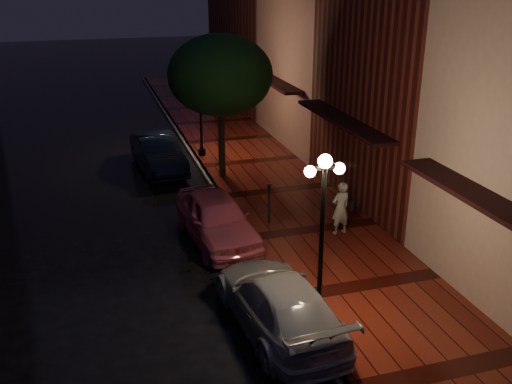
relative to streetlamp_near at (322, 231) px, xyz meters
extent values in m
plane|color=black|center=(-0.35, 5.00, -2.60)|extent=(120.00, 120.00, 0.00)
cube|color=#49130D|center=(1.90, 5.00, -2.53)|extent=(4.50, 60.00, 0.15)
cube|color=#595451|center=(-0.35, 5.00, -2.53)|extent=(0.25, 60.00, 0.15)
cube|color=#511914|center=(6.65, 7.00, 2.90)|extent=(5.00, 8.00, 11.00)
cube|color=#8C5951|center=(6.65, 15.00, 1.90)|extent=(5.00, 8.00, 9.00)
cube|color=#511914|center=(6.65, 25.00, 2.40)|extent=(5.00, 12.00, 10.00)
cylinder|color=black|center=(0.00, 0.00, -0.45)|extent=(0.12, 0.12, 4.00)
cylinder|color=black|center=(0.00, 0.00, -2.30)|extent=(0.36, 0.36, 0.30)
cube|color=black|center=(0.00, 0.00, 1.55)|extent=(0.70, 0.08, 0.08)
sphere|color=#FFD799|center=(0.00, 0.00, 1.70)|extent=(0.32, 0.32, 0.32)
sphere|color=#FFD799|center=(-0.35, 0.00, 1.50)|extent=(0.26, 0.26, 0.26)
sphere|color=#FFD799|center=(0.35, 0.00, 1.50)|extent=(0.26, 0.26, 0.26)
cylinder|color=black|center=(0.00, 14.00, -0.45)|extent=(0.12, 0.12, 4.00)
cylinder|color=black|center=(0.00, 14.00, -2.30)|extent=(0.36, 0.36, 0.30)
cube|color=black|center=(0.00, 14.00, 1.55)|extent=(0.70, 0.08, 0.08)
sphere|color=#FFD799|center=(0.00, 14.00, 1.70)|extent=(0.32, 0.32, 0.32)
sphere|color=#FFD799|center=(-0.35, 14.00, 1.50)|extent=(0.26, 0.26, 0.26)
sphere|color=#FFD799|center=(0.35, 14.00, 1.50)|extent=(0.26, 0.26, 0.26)
cylinder|color=black|center=(0.25, 11.00, -0.85)|extent=(0.28, 0.28, 3.20)
ellipsoid|color=black|center=(0.25, 11.00, 1.75)|extent=(4.16, 4.16, 3.20)
sphere|color=black|center=(0.95, 11.60, 1.15)|extent=(1.80, 1.80, 1.80)
sphere|color=black|center=(-0.35, 10.30, 1.25)|extent=(1.80, 1.80, 1.80)
imported|color=#C04F65|center=(-1.28, 5.40, -1.82)|extent=(2.25, 4.71, 1.55)
imported|color=black|center=(-2.15, 12.93, -1.84)|extent=(2.08, 4.78, 1.53)
imported|color=#96979D|center=(-0.95, 0.23, -1.88)|extent=(2.40, 5.11, 1.44)
imported|color=white|center=(2.61, 4.47, -1.56)|extent=(0.70, 0.52, 1.77)
imported|color=silver|center=(2.61, 4.47, -0.44)|extent=(1.03, 1.05, 0.95)
cylinder|color=black|center=(2.61, 4.47, -1.15)|extent=(0.02, 0.02, 1.42)
cube|color=black|center=(2.91, 4.42, -1.45)|extent=(0.14, 0.33, 0.35)
cylinder|color=black|center=(0.65, 5.90, -1.85)|extent=(0.07, 0.07, 1.20)
cube|color=black|center=(0.65, 5.90, -1.14)|extent=(0.15, 0.13, 0.24)
camera|label=1|loc=(-4.87, -10.94, 5.65)|focal=40.00mm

